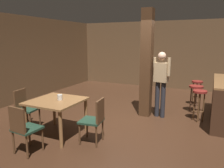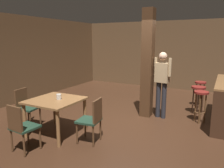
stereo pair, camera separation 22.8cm
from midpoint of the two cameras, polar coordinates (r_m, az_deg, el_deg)
ground_plane at (r=5.53m, az=6.22°, el=-10.03°), size 10.80×10.80×0.00m
wall_back at (r=9.51m, az=16.43°, el=7.24°), size 8.00×0.10×2.80m
wall_left at (r=7.59m, az=-23.07°, el=5.86°), size 0.10×9.00×2.80m
pillar at (r=5.78m, az=10.38°, el=5.12°), size 0.28×0.28×2.80m
dining_table at (r=4.81m, az=-13.26°, el=-5.30°), size 1.03×1.03×0.78m
chair_south at (r=4.25m, az=-21.20°, el=-10.15°), size 0.45×0.45×0.89m
chair_east at (r=4.34m, az=-3.68°, el=-8.92°), size 0.47×0.47×0.89m
chair_west at (r=5.49m, az=-20.50°, el=-5.28°), size 0.47×0.47×0.89m
napkin_cup at (r=4.75m, az=-12.39°, el=-3.26°), size 0.10×0.10×0.11m
standing_person at (r=5.77m, az=14.01°, el=0.97°), size 0.47×0.25×1.72m
bar_counter at (r=6.10m, az=27.90°, el=-4.00°), size 0.56×2.23×1.04m
bar_stool_near at (r=5.81m, az=23.25°, el=-3.75°), size 0.34×0.34×0.79m
bar_stool_mid at (r=6.45m, az=22.54°, el=-2.23°), size 0.37×0.37×0.78m
bar_stool_far at (r=7.16m, az=22.88°, el=-1.09°), size 0.32×0.32×0.79m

